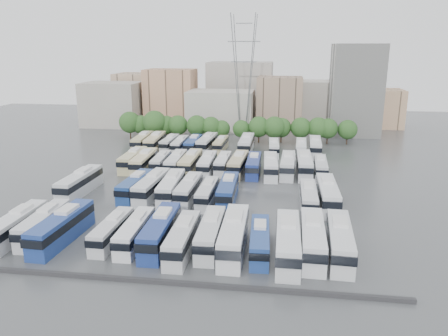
# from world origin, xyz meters

# --- Properties ---
(ground) EXTENTS (220.00, 220.00, 0.00)m
(ground) POSITION_xyz_m (0.00, 0.00, 0.00)
(ground) COLOR #424447
(ground) RESTS_ON ground
(parapet) EXTENTS (56.00, 0.50, 0.50)m
(parapet) POSITION_xyz_m (0.00, -33.00, 0.25)
(parapet) COLOR #2D2D30
(parapet) RESTS_ON ground
(tree_line) EXTENTS (65.31, 7.50, 8.21)m
(tree_line) POSITION_xyz_m (-1.16, 42.06, 4.28)
(tree_line) COLOR black
(tree_line) RESTS_ON ground
(city_buildings) EXTENTS (102.00, 35.00, 20.00)m
(city_buildings) POSITION_xyz_m (-7.46, 71.86, 7.87)
(city_buildings) COLOR #9E998E
(city_buildings) RESTS_ON ground
(apartment_tower) EXTENTS (14.00, 14.00, 26.00)m
(apartment_tower) POSITION_xyz_m (34.00, 58.00, 13.00)
(apartment_tower) COLOR silver
(apartment_tower) RESTS_ON ground
(electricity_pylon) EXTENTS (9.00, 6.91, 33.83)m
(electricity_pylon) POSITION_xyz_m (2.00, 50.00, 18.66)
(electricity_pylon) COLOR slate
(electricity_pylon) RESTS_ON ground
(bus_r0_s0) EXTENTS (2.78, 12.31, 3.86)m
(bus_r0_s0) POSITION_xyz_m (-21.53, -24.08, 1.89)
(bus_r0_s0) COLOR silver
(bus_r0_s0) RESTS_ON ground
(bus_r0_s1) EXTENTS (3.12, 12.11, 3.77)m
(bus_r0_s1) POSITION_xyz_m (-18.24, -22.96, 1.85)
(bus_r0_s1) COLOR silver
(bus_r0_s1) RESTS_ON ground
(bus_r0_s2) EXTENTS (3.49, 13.39, 4.17)m
(bus_r0_s2) POSITION_xyz_m (-14.94, -24.12, 2.05)
(bus_r0_s2) COLOR navy
(bus_r0_s2) RESTS_ON ground
(bus_r0_s4) EXTENTS (2.51, 10.90, 3.41)m
(bus_r0_s4) POSITION_xyz_m (-8.25, -23.41, 1.67)
(bus_r0_s4) COLOR silver
(bus_r0_s4) RESTS_ON ground
(bus_r0_s5) EXTENTS (2.76, 11.43, 3.57)m
(bus_r0_s5) POSITION_xyz_m (-5.00, -23.57, 1.75)
(bus_r0_s5) COLOR silver
(bus_r0_s5) RESTS_ON ground
(bus_r0_s6) EXTENTS (3.21, 13.15, 4.10)m
(bus_r0_s6) POSITION_xyz_m (-1.61, -23.36, 2.01)
(bus_r0_s6) COLOR navy
(bus_r0_s6) RESTS_ON ground
(bus_r0_s7) EXTENTS (2.81, 12.09, 3.78)m
(bus_r0_s7) POSITION_xyz_m (1.74, -24.93, 1.86)
(bus_r0_s7) COLOR silver
(bus_r0_s7) RESTS_ON ground
(bus_r0_s8) EXTENTS (2.99, 12.34, 3.85)m
(bus_r0_s8) POSITION_xyz_m (5.02, -22.93, 1.89)
(bus_r0_s8) COLOR silver
(bus_r0_s8) RESTS_ON ground
(bus_r0_s9) EXTENTS (3.24, 13.75, 4.30)m
(bus_r0_s9) POSITION_xyz_m (8.13, -23.62, 2.11)
(bus_r0_s9) COLOR white
(bus_r0_s9) RESTS_ON ground
(bus_r0_s10) EXTENTS (2.94, 11.16, 3.47)m
(bus_r0_s10) POSITION_xyz_m (11.46, -23.84, 1.70)
(bus_r0_s10) COLOR navy
(bus_r0_s10) RESTS_ON ground
(bus_r0_s11) EXTENTS (3.06, 13.54, 4.24)m
(bus_r0_s11) POSITION_xyz_m (14.96, -24.51, 2.08)
(bus_r0_s11) COLOR silver
(bus_r0_s11) RESTS_ON ground
(bus_r0_s12) EXTENTS (3.12, 13.35, 4.17)m
(bus_r0_s12) POSITION_xyz_m (18.05, -23.09, 2.05)
(bus_r0_s12) COLOR silver
(bus_r0_s12) RESTS_ON ground
(bus_r0_s13) EXTENTS (3.47, 13.30, 4.14)m
(bus_r0_s13) POSITION_xyz_m (21.37, -23.17, 2.03)
(bus_r0_s13) COLOR silver
(bus_r0_s13) RESTS_ON ground
(bus_r1_s0) EXTENTS (3.19, 13.28, 4.14)m
(bus_r1_s0) POSITION_xyz_m (-21.49, -5.29, 2.03)
(bus_r1_s0) COLOR silver
(bus_r1_s0) RESTS_ON ground
(bus_r1_s3) EXTENTS (3.09, 12.06, 3.75)m
(bus_r1_s3) POSITION_xyz_m (-11.41, -5.00, 1.84)
(bus_r1_s3) COLOR navy
(bus_r1_s3) RESTS_ON ground
(bus_r1_s4) EXTENTS (3.39, 13.02, 4.05)m
(bus_r1_s4) POSITION_xyz_m (-8.33, -5.26, 1.99)
(bus_r1_s4) COLOR silver
(bus_r1_s4) RESTS_ON ground
(bus_r1_s5) EXTENTS (3.38, 12.81, 3.98)m
(bus_r1_s5) POSITION_xyz_m (-4.92, -5.20, 1.95)
(bus_r1_s5) COLOR silver
(bus_r1_s5) RESTS_ON ground
(bus_r1_s6) EXTENTS (2.73, 11.95, 3.74)m
(bus_r1_s6) POSITION_xyz_m (-1.76, -5.65, 1.84)
(bus_r1_s6) COLOR silver
(bus_r1_s6) RESTS_ON ground
(bus_r1_s7) EXTENTS (2.46, 10.94, 3.43)m
(bus_r1_s7) POSITION_xyz_m (1.65, -6.62, 1.68)
(bus_r1_s7) COLOR silver
(bus_r1_s7) RESTS_ON ground
(bus_r1_s8) EXTENTS (3.03, 12.55, 3.92)m
(bus_r1_s8) POSITION_xyz_m (4.95, -5.44, 1.92)
(bus_r1_s8) COLOR navy
(bus_r1_s8) RESTS_ON ground
(bus_r1_s12) EXTENTS (2.57, 11.75, 3.68)m
(bus_r1_s12) POSITION_xyz_m (18.26, -6.98, 1.81)
(bus_r1_s12) COLOR silver
(bus_r1_s12) RESTS_ON ground
(bus_r1_s13) EXTENTS (3.12, 13.49, 4.22)m
(bus_r1_s13) POSITION_xyz_m (21.37, -5.53, 2.07)
(bus_r1_s13) COLOR silver
(bus_r1_s13) RESTS_ON ground
(bus_r2_s1) EXTENTS (2.97, 12.61, 3.94)m
(bus_r2_s1) POSITION_xyz_m (-17.93, 12.17, 1.93)
(bus_r2_s1) COLOR #C5BB87
(bus_r2_s1) RESTS_ON ground
(bus_r2_s2) EXTENTS (3.27, 12.87, 4.01)m
(bus_r2_s2) POSITION_xyz_m (-14.98, 10.81, 1.97)
(bus_r2_s2) COLOR beige
(bus_r2_s2) RESTS_ON ground
(bus_r2_s3) EXTENTS (2.76, 10.90, 3.39)m
(bus_r2_s3) POSITION_xyz_m (-11.73, 12.19, 1.67)
(bus_r2_s3) COLOR silver
(bus_r2_s3) RESTS_ON ground
(bus_r2_s4) EXTENTS (3.06, 12.25, 3.82)m
(bus_r2_s4) POSITION_xyz_m (-8.24, 11.29, 1.87)
(bus_r2_s4) COLOR silver
(bus_r2_s4) RESTS_ON ground
(bus_r2_s5) EXTENTS (2.84, 12.85, 4.03)m
(bus_r2_s5) POSITION_xyz_m (-5.08, 11.07, 1.98)
(bus_r2_s5) COLOR #CABD8B
(bus_r2_s5) RESTS_ON ground
(bus_r2_s6) EXTENTS (2.91, 12.07, 3.77)m
(bus_r2_s6) POSITION_xyz_m (-1.57, 11.15, 1.85)
(bus_r2_s6) COLOR silver
(bus_r2_s6) RESTS_ON ground
(bus_r2_s7) EXTENTS (2.44, 11.16, 3.50)m
(bus_r2_s7) POSITION_xyz_m (1.50, 12.63, 1.72)
(bus_r2_s7) COLOR silver
(bus_r2_s7) RESTS_ON ground
(bus_r2_s8) EXTENTS (3.31, 12.79, 3.98)m
(bus_r2_s8) POSITION_xyz_m (4.83, 11.56, 1.95)
(bus_r2_s8) COLOR tan
(bus_r2_s8) RESTS_ON ground
(bus_r2_s9) EXTENTS (2.77, 12.07, 3.78)m
(bus_r2_s9) POSITION_xyz_m (8.01, 11.64, 1.85)
(bus_r2_s9) COLOR navy
(bus_r2_s9) RESTS_ON ground
(bus_r2_s10) EXTENTS (3.39, 12.79, 3.97)m
(bus_r2_s10) POSITION_xyz_m (11.48, 11.08, 1.95)
(bus_r2_s10) COLOR silver
(bus_r2_s10) RESTS_ON ground
(bus_r2_s11) EXTENTS (3.26, 12.97, 4.04)m
(bus_r2_s11) POSITION_xyz_m (14.95, 12.26, 1.98)
(bus_r2_s11) COLOR silver
(bus_r2_s11) RESTS_ON ground
(bus_r2_s12) EXTENTS (3.10, 13.41, 4.20)m
(bus_r2_s12) POSITION_xyz_m (18.25, 12.69, 2.06)
(bus_r2_s12) COLOR silver
(bus_r2_s12) RESTS_ON ground
(bus_r2_s13) EXTENTS (2.78, 11.43, 3.57)m
(bus_r2_s13) POSITION_xyz_m (21.50, 12.25, 1.75)
(bus_r2_s13) COLOR silver
(bus_r2_s13) RESTS_ON ground
(bus_r3_s0) EXTENTS (3.30, 12.81, 3.99)m
(bus_r3_s0) POSITION_xyz_m (-21.70, 30.25, 1.96)
(bus_r3_s0) COLOR #C2B785
(bus_r3_s0) RESTS_ON ground
(bus_r3_s1) EXTENTS (3.49, 13.27, 4.12)m
(bus_r3_s1) POSITION_xyz_m (-18.25, 29.59, 2.02)
(bus_r3_s1) COLOR beige
(bus_r3_s1) RESTS_ON ground
(bus_r3_s2) EXTENTS (2.67, 11.07, 3.46)m
(bus_r3_s2) POSITION_xyz_m (-14.67, 30.32, 1.70)
(bus_r3_s2) COLOR silver
(bus_r3_s2) RESTS_ON ground
(bus_r3_s3) EXTENTS (2.51, 10.93, 3.42)m
(bus_r3_s3) POSITION_xyz_m (-11.68, 28.91, 1.68)
(bus_r3_s3) COLOR silver
(bus_r3_s3) RESTS_ON ground
(bus_r3_s4) EXTENTS (2.81, 12.14, 3.80)m
(bus_r3_s4) POSITION_xyz_m (-8.27, 28.91, 1.86)
(bus_r3_s4) COLOR navy
(bus_r3_s4) RESTS_ON ground
(bus_r3_s5) EXTENTS (3.52, 13.19, 4.10)m
(bus_r3_s5) POSITION_xyz_m (-5.03, 30.00, 2.01)
(bus_r3_s5) COLOR silver
(bus_r3_s5) RESTS_ON ground
(bus_r3_s6) EXTENTS (2.65, 10.85, 3.39)m
(bus_r3_s6) POSITION_xyz_m (-1.68, 30.70, 1.66)
(bus_r3_s6) COLOR #C2B585
(bus_r3_s6) RESTS_ON ground
(bus_r3_s8) EXTENTS (2.98, 13.60, 4.26)m
(bus_r3_s8) POSITION_xyz_m (4.85, 29.74, 2.09)
(bus_r3_s8) COLOR silver
(bus_r3_s8) RESTS_ON ground
(bus_r3_s10) EXTENTS (2.88, 11.15, 3.47)m
(bus_r3_s10) POSITION_xyz_m (11.59, 28.84, 1.70)
(bus_r3_s10) COLOR silver
(bus_r3_s10) RESTS_ON ground
(bus_r3_s12) EXTENTS (2.89, 11.54, 3.60)m
(bus_r3_s12) POSITION_xyz_m (18.08, 29.23, 1.77)
(bus_r3_s12) COLOR silver
(bus_r3_s12) RESTS_ON ground
(bus_r3_s13) EXTENTS (3.23, 12.80, 3.99)m
(bus_r3_s13) POSITION_xyz_m (21.48, 30.40, 1.96)
(bus_r3_s13) COLOR silver
(bus_r3_s13) RESTS_ON ground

